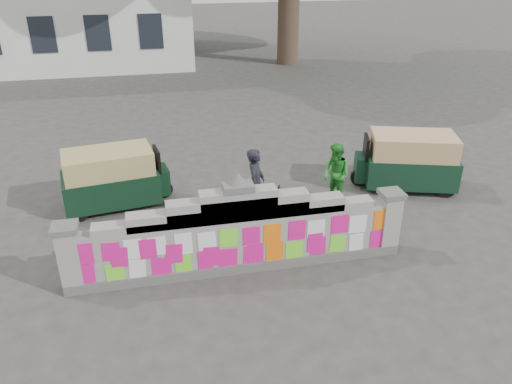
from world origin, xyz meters
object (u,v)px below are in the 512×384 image
Objects in this scene: cyclist_rider at (256,194)px; rickshaw_right at (408,160)px; rickshaw_left at (113,178)px; cyclist_bike at (256,207)px; pedestrian at (336,174)px.

cyclist_rider is 4.34m from rickshaw_right.
rickshaw_left is 7.26m from rickshaw_right.
rickshaw_left is 0.97× the size of rickshaw_right.
cyclist_bike is 1.12× the size of cyclist_rider.
pedestrian is at bearing -47.06° from cyclist_rider.
rickshaw_left is at bearing 85.09° from cyclist_bike.
rickshaw_right is (2.09, 0.41, 0.00)m from pedestrian.
rickshaw_left is at bearing 13.23° from rickshaw_right.
rickshaw_left reaches higher than cyclist_bike.
cyclist_bike is 2.24m from pedestrian.
pedestrian reaches higher than cyclist_bike.
cyclist_rider reaches higher than pedestrian.
rickshaw_left is at bearing 85.09° from cyclist_rider.
cyclist_bike is 0.66× the size of rickshaw_right.
cyclist_rider is at bearing 114.11° from cyclist_bike.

